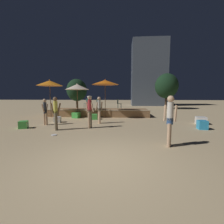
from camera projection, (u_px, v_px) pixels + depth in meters
ground_plane at (101, 162)px, 4.26m from camera, size 120.00×120.00×0.00m
wooden_deck at (99, 112)px, 14.22m from camera, size 9.07×2.63×0.68m
patio_umbrella_0 at (105, 82)px, 12.40m from camera, size 2.24×2.24×3.25m
patio_umbrella_1 at (50, 83)px, 12.72m from camera, size 2.16×2.16×3.25m
patio_umbrella_2 at (77, 87)px, 12.72m from camera, size 2.04×2.04×2.94m
cube_seat_0 at (94, 117)px, 11.94m from camera, size 0.66×0.66×0.42m
cube_seat_1 at (58, 120)px, 10.57m from camera, size 0.51×0.51×0.41m
cube_seat_2 at (23, 125)px, 8.65m from camera, size 0.56×0.56×0.43m
cube_seat_3 at (201, 120)px, 9.95m from camera, size 0.74×0.74×0.48m
cube_seat_4 at (202, 125)px, 8.41m from camera, size 0.51×0.51×0.49m
cube_seat_5 at (76, 115)px, 12.67m from camera, size 0.64×0.64×0.48m
person_0 at (56, 112)px, 8.13m from camera, size 0.55×0.30×1.82m
person_1 at (99, 109)px, 10.11m from camera, size 0.51×0.30×1.81m
person_2 at (45, 111)px, 9.57m from camera, size 0.29×0.54×1.68m
person_3 at (170, 118)px, 5.49m from camera, size 0.47×0.30×1.89m
person_4 at (90, 109)px, 8.64m from camera, size 0.55×0.30×1.88m
bistro_chair_0 at (119, 103)px, 14.04m from camera, size 0.42×0.41×0.90m
bistro_chair_1 at (99, 103)px, 14.36m from camera, size 0.40×0.40×0.90m
bistro_chair_2 at (87, 102)px, 14.81m from camera, size 0.48×0.48×0.90m
frisbee_disc at (54, 135)px, 7.14m from camera, size 0.27×0.27×0.03m
background_tree_0 at (167, 86)px, 21.00m from camera, size 3.16×3.16×4.97m
background_tree_1 at (77, 90)px, 20.30m from camera, size 2.71×2.71×4.12m
distant_building at (149, 74)px, 28.50m from camera, size 6.37×4.30×12.05m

